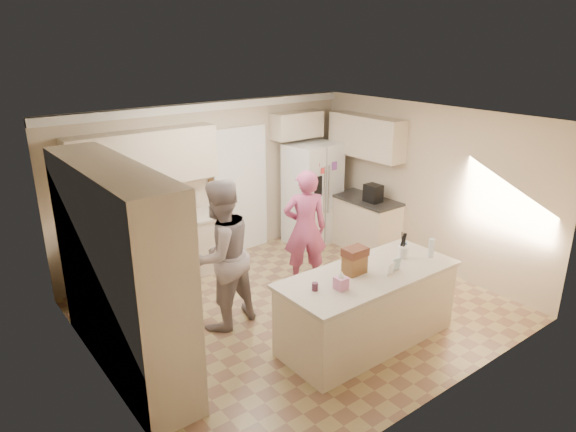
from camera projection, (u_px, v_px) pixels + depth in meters
floor at (298, 310)px, 7.08m from camera, size 5.20×4.60×0.02m
ceiling at (299, 120)px, 6.21m from camera, size 5.20×4.60×0.02m
wall_back at (210, 183)px, 8.37m from camera, size 5.20×0.02×2.60m
wall_front at (448, 286)px, 4.92m from camera, size 5.20×0.02×2.60m
wall_left at (95, 275)px, 5.15m from camera, size 0.02×4.60×2.60m
wall_right at (427, 187)px, 8.14m from camera, size 0.02×4.60×2.60m
crown_back at (208, 107)px, 7.93m from camera, size 5.20×0.08×0.12m
pantry_bank at (120, 271)px, 5.52m from camera, size 0.60×2.60×2.35m
back_base_cab at (156, 254)px, 7.77m from camera, size 2.20×0.60×0.88m
back_countertop at (154, 226)px, 7.61m from camera, size 2.24×0.63×0.04m
back_upper_cab at (144, 158)px, 7.38m from camera, size 2.20×0.35×0.80m
doorway_opening at (240, 192)px, 8.75m from camera, size 0.90×0.06×2.10m
doorway_casing at (241, 192)px, 8.72m from camera, size 1.02×0.03×2.22m
wall_frame_upper at (212, 168)px, 8.27m from camera, size 0.15×0.02×0.20m
wall_frame_lower at (213, 184)px, 8.36m from camera, size 0.15×0.02×0.20m
refrigerator at (312, 193)px, 9.19m from camera, size 0.96×0.79×1.80m
fridge_seam at (326, 198)px, 8.92m from camera, size 0.02×0.02×1.78m
fridge_dispenser at (317, 186)px, 8.71m from camera, size 0.22×0.03×0.35m
fridge_handle_l at (324, 190)px, 8.83m from camera, size 0.02×0.02×0.85m
fridge_handle_r at (329, 189)px, 8.89m from camera, size 0.02×0.02×0.85m
over_fridge_cab at (297, 125)px, 8.92m from camera, size 0.95×0.35×0.45m
right_base_cab at (365, 224)px, 9.00m from camera, size 0.60×1.20×0.88m
right_countertop at (366, 200)px, 8.84m from camera, size 0.63×1.24×0.04m
right_upper_cab at (366, 136)px, 8.72m from camera, size 0.35×1.50×0.70m
coffee_maker at (373, 193)px, 8.61m from camera, size 0.22×0.28×0.30m
island_base at (367, 309)px, 6.22m from camera, size 2.20×0.90×0.88m
island_top at (369, 274)px, 6.07m from camera, size 2.28×0.96×0.05m
utensil_crock at (403, 252)px, 6.45m from camera, size 0.13×0.13×0.15m
tissue_box at (341, 283)px, 5.65m from camera, size 0.13×0.13×0.14m
tissue_plume at (341, 274)px, 5.61m from camera, size 0.08×0.08×0.08m
dollhouse_body at (355, 264)px, 6.01m from camera, size 0.26×0.18×0.22m
dollhouse_roof at (355, 252)px, 5.96m from camera, size 0.28×0.20×0.10m
jam_jar at (315, 287)px, 5.62m from camera, size 0.07×0.07×0.09m
greeting_card_a at (391, 269)px, 5.97m from camera, size 0.12×0.06×0.16m
greeting_card_b at (396, 264)px, 6.09m from camera, size 0.12×0.05×0.16m
water_bottle at (431, 248)px, 6.45m from camera, size 0.07×0.07×0.24m
shaker_salt at (401, 247)px, 6.68m from camera, size 0.05×0.05×0.09m
shaker_pepper at (405, 246)px, 6.72m from camera, size 0.05×0.05×0.09m
teen_boy at (220, 255)px, 6.41m from camera, size 1.07×0.90×1.95m
teen_girl at (305, 228)px, 7.55m from camera, size 0.77×0.68×1.78m
fridge_magnets at (326, 198)px, 8.92m from camera, size 0.76×0.02×1.44m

